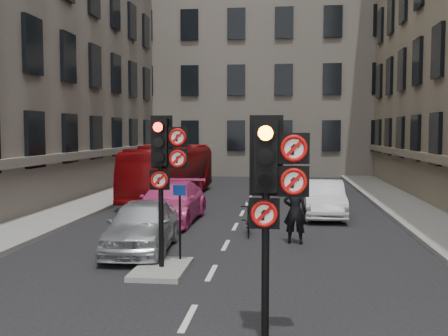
% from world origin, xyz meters
% --- Properties ---
extents(pavement_left, '(3.00, 50.00, 0.16)m').
position_xyz_m(pavement_left, '(-7.20, 12.00, 0.08)').
color(pavement_left, gray).
rests_on(pavement_left, ground).
extents(pavement_right, '(3.00, 50.00, 0.16)m').
position_xyz_m(pavement_right, '(7.20, 12.00, 0.08)').
color(pavement_right, gray).
rests_on(pavement_right, ground).
extents(centre_island, '(1.20, 2.00, 0.12)m').
position_xyz_m(centre_island, '(-1.20, 5.00, 0.06)').
color(centre_island, gray).
rests_on(centre_island, ground).
extents(building_far, '(30.00, 14.00, 20.00)m').
position_xyz_m(building_far, '(0.00, 38.00, 10.00)').
color(building_far, slate).
rests_on(building_far, ground).
extents(signal_near, '(0.91, 0.40, 3.58)m').
position_xyz_m(signal_near, '(1.49, 0.99, 2.58)').
color(signal_near, black).
rests_on(signal_near, ground).
extents(signal_far, '(0.91, 0.40, 3.58)m').
position_xyz_m(signal_far, '(-1.11, 4.99, 2.70)').
color(signal_far, black).
rests_on(signal_far, centre_island).
extents(car_silver, '(2.03, 4.36, 1.44)m').
position_xyz_m(car_silver, '(-2.23, 7.00, 0.72)').
color(car_silver, '#AFB3B7').
rests_on(car_silver, ground).
extents(car_white, '(1.49, 4.26, 1.40)m').
position_xyz_m(car_white, '(3.21, 13.53, 0.70)').
color(car_white, silver).
rests_on(car_white, ground).
extents(car_pink, '(2.16, 5.05, 1.45)m').
position_xyz_m(car_pink, '(-2.44, 11.68, 0.73)').
color(car_pink, '#D33E88').
rests_on(car_pink, ground).
extents(bus_red, '(2.78, 9.67, 2.66)m').
position_xyz_m(bus_red, '(-3.88, 18.33, 1.33)').
color(bus_red, maroon).
rests_on(bus_red, ground).
extents(motorcycle, '(0.62, 1.77, 1.05)m').
position_xyz_m(motorcycle, '(0.56, 9.65, 0.52)').
color(motorcycle, black).
rests_on(motorcycle, ground).
extents(motorcyclist, '(0.76, 0.56, 1.91)m').
position_xyz_m(motorcyclist, '(2.01, 8.48, 0.95)').
color(motorcyclist, black).
rests_on(motorcyclist, ground).
extents(info_sign, '(0.32, 0.12, 1.87)m').
position_xyz_m(info_sign, '(-0.90, 5.73, 1.33)').
color(info_sign, black).
rests_on(info_sign, centre_island).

